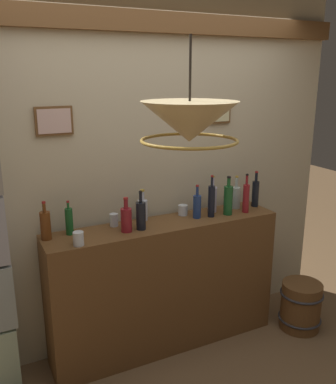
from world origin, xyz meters
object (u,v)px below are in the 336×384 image
at_px(pendant_lamp, 189,123).
at_px(liquor_bottle_port, 126,219).
at_px(liquor_bottle_amaro, 246,197).
at_px(liquor_bottle_scotch, 228,199).
at_px(liquor_bottle_vodka, 143,209).
at_px(liquor_bottle_brandy, 255,193).
at_px(liquor_bottle_rye, 236,197).
at_px(liquor_bottle_sherry, 141,215).
at_px(wooden_barrel, 301,306).
at_px(glass_tumbler_shot, 114,220).
at_px(liquor_bottle_gin, 69,221).
at_px(liquor_bottle_tequila, 211,201).
at_px(glass_tumbler_rocks, 183,210).
at_px(liquor_bottle_vermouth, 212,199).
at_px(glass_tumbler_highball, 78,239).
at_px(liquor_bottle_mezcal, 46,225).
at_px(liquor_bottle_bourbon, 197,206).

bearing_deg(pendant_lamp, liquor_bottle_port, 92.01).
bearing_deg(liquor_bottle_amaro, liquor_bottle_scotch, 173.22).
relative_size(liquor_bottle_port, pendant_lamp, 0.50).
distance_m(liquor_bottle_vodka, liquor_bottle_brandy, 0.97).
bearing_deg(liquor_bottle_rye, pendant_lamp, -136.15).
distance_m(liquor_bottle_sherry, liquor_bottle_brandy, 1.05).
bearing_deg(liquor_bottle_rye, wooden_barrel, -41.41).
relative_size(liquor_bottle_scotch, glass_tumbler_shot, 3.32).
bearing_deg(liquor_bottle_gin, glass_tumbler_shot, 3.39).
bearing_deg(liquor_bottle_amaro, liquor_bottle_tequila, 174.47).
xyz_separation_m(liquor_bottle_tequila, liquor_bottle_port, (-0.69, -0.01, -0.04)).
xyz_separation_m(liquor_bottle_gin, liquor_bottle_port, (0.37, -0.12, -0.00)).
distance_m(liquor_bottle_gin, wooden_barrel, 2.05).
bearing_deg(liquor_bottle_gin, liquor_bottle_scotch, -6.03).
relative_size(liquor_bottle_amaro, glass_tumbler_rocks, 3.91).
relative_size(liquor_bottle_amaro, pendant_lamp, 0.63).
distance_m(liquor_bottle_vermouth, glass_tumbler_highball, 1.14).
height_order(liquor_bottle_vodka, liquor_bottle_rye, liquor_bottle_rye).
height_order(liquor_bottle_tequila, liquor_bottle_brandy, liquor_bottle_tequila).
distance_m(liquor_bottle_scotch, liquor_bottle_port, 0.84).
bearing_deg(liquor_bottle_tequila, pendant_lamp, -128.77).
bearing_deg(liquor_bottle_amaro, liquor_bottle_mezcal, 175.26).
bearing_deg(wooden_barrel, liquor_bottle_port, 168.84).
relative_size(liquor_bottle_gin, liquor_bottle_vermouth, 0.81).
relative_size(liquor_bottle_vodka, glass_tumbler_shot, 2.56).
distance_m(liquor_bottle_amaro, glass_tumbler_rocks, 0.51).
bearing_deg(liquor_bottle_sherry, liquor_bottle_gin, 164.93).
relative_size(liquor_bottle_gin, liquor_bottle_brandy, 0.81).
relative_size(liquor_bottle_vermouth, glass_tumbler_shot, 3.21).
relative_size(liquor_bottle_amaro, liquor_bottle_bourbon, 1.20).
xyz_separation_m(liquor_bottle_rye, glass_tumbler_shot, (-1.03, 0.04, -0.05)).
distance_m(liquor_bottle_tequila, liquor_bottle_rye, 0.31).
relative_size(liquor_bottle_bourbon, glass_tumbler_shot, 2.82).
height_order(liquor_bottle_bourbon, pendant_lamp, pendant_lamp).
xyz_separation_m(liquor_bottle_sherry, glass_tumbler_highball, (-0.47, -0.09, -0.06)).
xyz_separation_m(liquor_bottle_vermouth, wooden_barrel, (0.66, -0.38, -0.92)).
distance_m(liquor_bottle_mezcal, glass_tumbler_highball, 0.26).
relative_size(liquor_bottle_vermouth, liquor_bottle_brandy, 0.99).
xyz_separation_m(liquor_bottle_mezcal, liquor_bottle_vermouth, (1.29, -0.00, 0.01)).
bearing_deg(liquor_bottle_vodka, glass_tumbler_shot, -172.77).
xyz_separation_m(liquor_bottle_sherry, glass_tumbler_rocks, (0.41, 0.14, -0.06)).
bearing_deg(liquor_bottle_amaro, liquor_bottle_brandy, 28.99).
bearing_deg(liquor_bottle_sherry, liquor_bottle_port, 177.44).
xyz_separation_m(liquor_bottle_amaro, liquor_bottle_brandy, (0.16, 0.09, -0.01)).
distance_m(liquor_bottle_mezcal, liquor_bottle_sherry, 0.64).
distance_m(liquor_bottle_brandy, glass_tumbler_shot, 1.20).
bearing_deg(liquor_bottle_sherry, liquor_bottle_bourbon, 4.25).
bearing_deg(liquor_bottle_scotch, liquor_bottle_vodka, 164.66).
xyz_separation_m(liquor_bottle_vermouth, glass_tumbler_shot, (-0.80, 0.04, -0.06)).
relative_size(liquor_bottle_vodka, pendant_lamp, 0.48).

